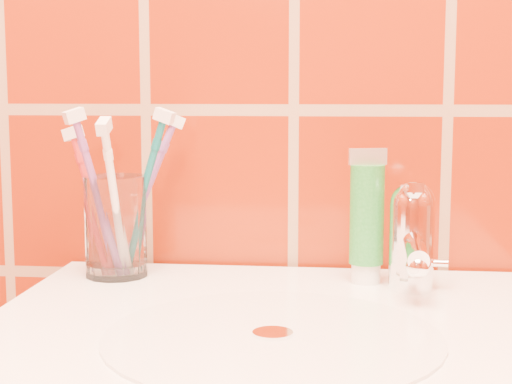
# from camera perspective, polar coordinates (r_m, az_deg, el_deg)

# --- Properties ---
(glass_tumbler) EXTENTS (0.08, 0.08, 0.12)m
(glass_tumbler) POSITION_cam_1_polar(r_m,az_deg,el_deg) (0.93, -10.15, -2.47)
(glass_tumbler) COLOR white
(glass_tumbler) RESTS_ON pedestal_sink
(toothpaste_tube) EXTENTS (0.04, 0.04, 0.15)m
(toothpaste_tube) POSITION_cam_1_polar(r_m,az_deg,el_deg) (0.89, 8.06, -2.06)
(toothpaste_tube) COLOR white
(toothpaste_tube) RESTS_ON pedestal_sink
(faucet) EXTENTS (0.05, 0.11, 0.12)m
(faucet) POSITION_cam_1_polar(r_m,az_deg,el_deg) (0.86, 11.29, -2.92)
(faucet) COLOR white
(faucet) RESTS_ON pedestal_sink
(toothbrush_0) EXTENTS (0.11, 0.09, 0.18)m
(toothbrush_0) POSITION_cam_1_polar(r_m,az_deg,el_deg) (0.93, -11.79, -0.78)
(toothbrush_0) COLOR #AB2425
(toothbrush_0) RESTS_ON glass_tumbler
(toothbrush_1) EXTENTS (0.11, 0.10, 0.20)m
(toothbrush_1) POSITION_cam_1_polar(r_m,az_deg,el_deg) (0.91, -8.28, -0.16)
(toothbrush_1) COLOR #0C6166
(toothbrush_1) RESTS_ON glass_tumbler
(toothbrush_2) EXTENTS (0.02, 0.16, 0.21)m
(toothbrush_2) POSITION_cam_1_polar(r_m,az_deg,el_deg) (0.88, -10.21, -0.74)
(toothbrush_2) COLOR white
(toothbrush_2) RESTS_ON glass_tumbler
(toothbrush_3) EXTENTS (0.12, 0.12, 0.21)m
(toothbrush_3) POSITION_cam_1_polar(r_m,az_deg,el_deg) (0.90, -11.40, -0.32)
(toothbrush_3) COLOR #80438F
(toothbrush_3) RESTS_ON glass_tumbler
(toothbrush_4) EXTENTS (0.15, 0.13, 0.20)m
(toothbrush_4) POSITION_cam_1_polar(r_m,az_deg,el_deg) (0.94, -8.06, -0.20)
(toothbrush_4) COLOR #7C489B
(toothbrush_4) RESTS_ON glass_tumbler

